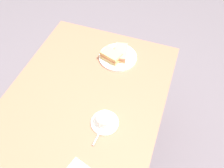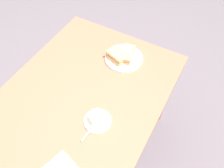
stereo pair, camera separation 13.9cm
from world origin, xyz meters
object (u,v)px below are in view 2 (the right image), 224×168
at_px(sandwich_plate, 124,58).
at_px(sandwich_back, 117,56).
at_px(coffee_saucer, 98,121).
at_px(coffee_cup, 98,118).
at_px(spoon, 89,131).
at_px(sandwich_front, 127,54).
at_px(dining_table, 86,105).

bearing_deg(sandwich_plate, sandwich_back, -45.43).
height_order(coffee_saucer, coffee_cup, coffee_cup).
height_order(sandwich_plate, coffee_cup, coffee_cup).
relative_size(sandwich_back, spoon, 1.48).
distance_m(sandwich_front, spoon, 0.58).
height_order(coffee_saucer, spoon, spoon).
height_order(sandwich_front, sandwich_back, sandwich_back).
xyz_separation_m(coffee_saucer, spoon, (0.08, -0.01, 0.01)).
distance_m(sandwich_plate, sandwich_front, 0.04).
xyz_separation_m(sandwich_front, sandwich_back, (0.05, -0.05, 0.00)).
relative_size(sandwich_back, coffee_cup, 1.36).
xyz_separation_m(sandwich_back, coffee_saucer, (0.45, 0.12, -0.04)).
distance_m(sandwich_front, coffee_saucer, 0.51).
xyz_separation_m(sandwich_back, spoon, (0.53, 0.12, -0.03)).
height_order(dining_table, spoon, spoon).
relative_size(sandwich_plate, coffee_saucer, 1.67).
height_order(sandwich_plate, sandwich_front, sandwich_front).
relative_size(sandwich_front, sandwich_back, 1.09).
bearing_deg(sandwich_back, sandwich_plate, 134.57).
bearing_deg(sandwich_plate, spoon, 8.62).
xyz_separation_m(dining_table, sandwich_back, (-0.32, 0.05, 0.19)).
height_order(sandwich_plate, sandwich_back, sandwich_back).
relative_size(dining_table, spoon, 11.81).
height_order(dining_table, sandwich_front, sandwich_front).
distance_m(sandwich_plate, coffee_saucer, 0.49).
xyz_separation_m(coffee_cup, spoon, (0.08, -0.01, -0.03)).
bearing_deg(sandwich_plate, coffee_saucer, 10.54).
height_order(sandwich_front, coffee_saucer, sandwich_front).
relative_size(coffee_saucer, spoon, 1.53).
bearing_deg(coffee_saucer, coffee_cup, 113.84).
distance_m(dining_table, coffee_saucer, 0.27).
bearing_deg(sandwich_back, coffee_saucer, 15.39).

